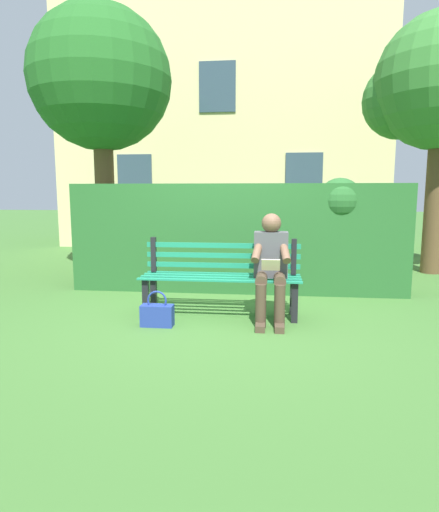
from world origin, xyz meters
name	(u,v)px	position (x,y,z in m)	size (l,w,h in m)	color
ground	(220,316)	(0.00, 0.00, 0.00)	(60.00, 60.00, 0.00)	#3D6B2D
park_bench	(221,276)	(0.00, -0.07, 0.47)	(1.85, 0.50, 0.90)	black
person_seated	(271,264)	(-0.58, 0.10, 0.64)	(0.44, 0.73, 1.20)	#4C4C51
hedge_backdrop	(239,235)	(-0.11, -1.44, 0.82)	(4.80, 0.77, 1.64)	#265B28
tree	(96,84)	(2.50, -2.74, 3.31)	(2.57, 2.45, 4.62)	brown
building_facade	(224,128)	(0.77, -7.59, 3.23)	(8.57, 3.02, 6.45)	beige
handbag	(157,315)	(0.64, 0.48, 0.13)	(0.35, 0.15, 0.39)	navy
tree_far	(436,87)	(-3.36, -3.26, 3.23)	(2.42, 2.31, 4.47)	brown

